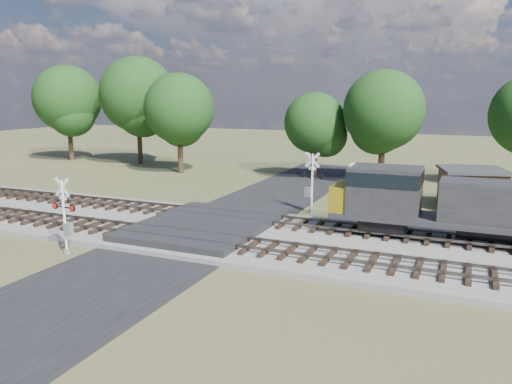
% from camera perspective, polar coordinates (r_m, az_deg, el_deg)
% --- Properties ---
extents(ground, '(160.00, 160.00, 0.00)m').
position_cam_1_polar(ground, '(28.46, -6.39, -4.85)').
color(ground, '#424E29').
rests_on(ground, ground).
extents(ballast_bed, '(140.00, 10.00, 0.30)m').
position_cam_1_polar(ballast_bed, '(25.69, 14.14, -6.55)').
color(ballast_bed, gray).
rests_on(ballast_bed, ground).
extents(road, '(7.00, 60.00, 0.08)m').
position_cam_1_polar(road, '(28.45, -6.39, -4.78)').
color(road, black).
rests_on(road, ground).
extents(crossing_panel, '(7.00, 9.00, 0.62)m').
position_cam_1_polar(crossing_panel, '(28.79, -5.92, -4.00)').
color(crossing_panel, '#262628').
rests_on(crossing_panel, ground).
extents(track_near, '(140.00, 2.60, 0.33)m').
position_cam_1_polar(track_near, '(25.25, -2.44, -5.89)').
color(track_near, black).
rests_on(track_near, ballast_bed).
extents(track_far, '(140.00, 2.60, 0.33)m').
position_cam_1_polar(track_far, '(29.67, 1.73, -3.30)').
color(track_far, black).
rests_on(track_far, ballast_bed).
extents(crossing_signal_near, '(1.55, 0.36, 3.86)m').
position_cam_1_polar(crossing_signal_near, '(26.19, -20.90, -3.30)').
color(crossing_signal_near, silver).
rests_on(crossing_signal_near, ground).
extents(crossing_signal_far, '(1.64, 0.39, 4.08)m').
position_cam_1_polar(crossing_signal_far, '(33.27, 6.28, 0.49)').
color(crossing_signal_far, silver).
rests_on(crossing_signal_far, ground).
extents(equipment_shed, '(5.00, 5.00, 2.81)m').
position_cam_1_polar(equipment_shed, '(37.36, 23.39, 0.37)').
color(equipment_shed, '#3F2B1B').
rests_on(equipment_shed, ground).
extents(treeline, '(80.09, 11.85, 11.94)m').
position_cam_1_polar(treeline, '(45.34, 13.84, 9.71)').
color(treeline, black).
rests_on(treeline, ground).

